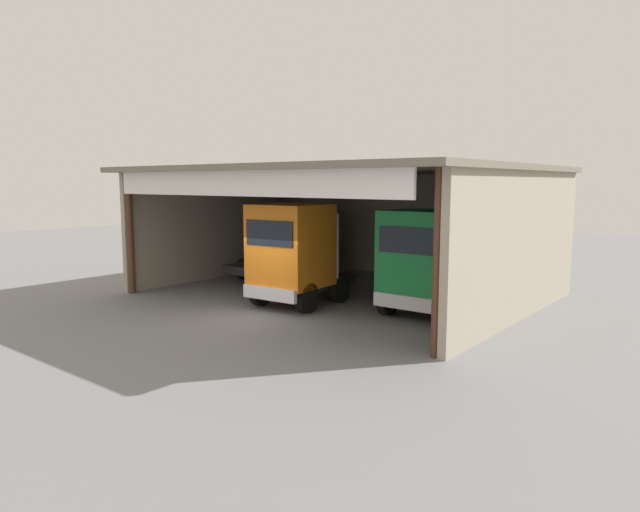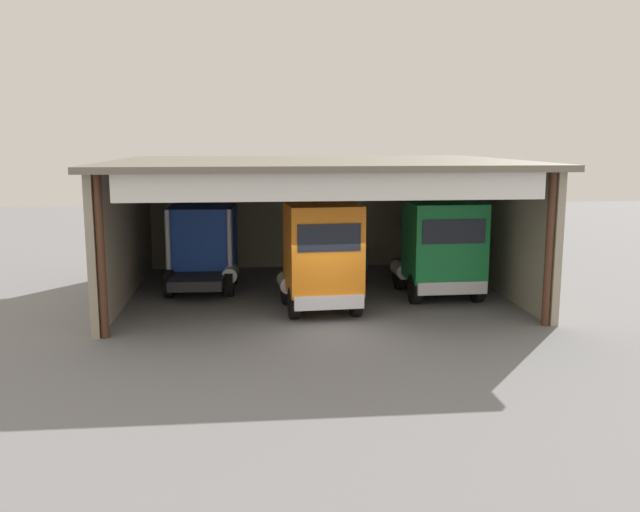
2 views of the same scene
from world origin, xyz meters
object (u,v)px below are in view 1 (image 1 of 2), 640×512
object	(u,v)px
tool_cart	(447,273)
truck_blue_center_right_bay	(285,242)
truck_orange_left_bay	(294,253)
truck_green_center_left_bay	(429,262)
oil_drum	(444,274)

from	to	relation	value
tool_cart	truck_blue_center_right_bay	bearing A→B (deg)	-152.60
truck_orange_left_bay	tool_cart	world-z (taller)	truck_orange_left_bay
truck_orange_left_bay	tool_cart	distance (m)	7.89
truck_orange_left_bay	tool_cart	xyz separation A→B (m)	(2.32, 7.40, -1.41)
truck_green_center_left_bay	tool_cart	distance (m)	6.32
truck_blue_center_right_bay	tool_cart	xyz separation A→B (m)	(6.45, 3.34, -1.19)
tool_cart	truck_orange_left_bay	bearing A→B (deg)	-107.43
truck_blue_center_right_bay	tool_cart	world-z (taller)	truck_blue_center_right_bay
truck_blue_center_right_bay	truck_orange_left_bay	distance (m)	5.79
oil_drum	tool_cart	size ratio (longest dim) A/B	0.92
truck_blue_center_right_bay	oil_drum	size ratio (longest dim) A/B	4.99
truck_orange_left_bay	truck_green_center_left_bay	bearing A→B (deg)	-164.17
truck_orange_left_bay	truck_blue_center_right_bay	bearing A→B (deg)	-48.41
truck_green_center_left_bay	truck_blue_center_right_bay	bearing A→B (deg)	-16.91
truck_blue_center_right_bay	oil_drum	bearing A→B (deg)	28.20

